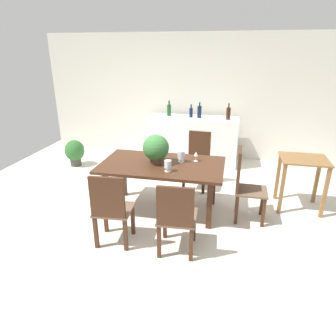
{
  "coord_description": "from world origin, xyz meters",
  "views": [
    {
      "loc": [
        0.92,
        -3.93,
        2.24
      ],
      "look_at": [
        0.09,
        -0.08,
        0.69
      ],
      "focal_mm": 32.01,
      "sensor_mm": 36.0,
      "label": 1
    }
  ],
  "objects_px": {
    "crystal_vase_left": "(168,165)",
    "wine_bottle_dark": "(191,112)",
    "kitchen_counter": "(192,140)",
    "flower_centerpiece": "(156,148)",
    "crystal_vase_center_near": "(181,156)",
    "wine_glass": "(196,154)",
    "side_table": "(302,171)",
    "potted_plant_floor": "(75,152)",
    "dining_table": "(162,169)",
    "wine_bottle_green": "(228,113)",
    "chair_near_left": "(111,207)",
    "chair_near_right": "(176,216)",
    "chair_far_right": "(198,157)",
    "wine_bottle_clear": "(199,112)",
    "chair_foot_end": "(244,183)",
    "wine_bottle_tall": "(169,110)"
  },
  "relations": [
    {
      "from": "chair_near_left",
      "to": "chair_near_right",
      "type": "distance_m",
      "value": 0.79
    },
    {
      "from": "flower_centerpiece",
      "to": "side_table",
      "type": "bearing_deg",
      "value": 13.35
    },
    {
      "from": "chair_foot_end",
      "to": "crystal_vase_left",
      "type": "bearing_deg",
      "value": 106.14
    },
    {
      "from": "crystal_vase_left",
      "to": "wine_glass",
      "type": "distance_m",
      "value": 0.57
    },
    {
      "from": "chair_near_right",
      "to": "wine_bottle_clear",
      "type": "height_order",
      "value": "wine_bottle_clear"
    },
    {
      "from": "wine_glass",
      "to": "crystal_vase_left",
      "type": "bearing_deg",
      "value": -123.48
    },
    {
      "from": "dining_table",
      "to": "wine_bottle_dark",
      "type": "height_order",
      "value": "wine_bottle_dark"
    },
    {
      "from": "wine_bottle_clear",
      "to": "chair_far_right",
      "type": "bearing_deg",
      "value": -83.71
    },
    {
      "from": "crystal_vase_left",
      "to": "wine_glass",
      "type": "relative_size",
      "value": 1.07
    },
    {
      "from": "side_table",
      "to": "crystal_vase_left",
      "type": "bearing_deg",
      "value": -157.43
    },
    {
      "from": "wine_bottle_clear",
      "to": "dining_table",
      "type": "bearing_deg",
      "value": -97.23
    },
    {
      "from": "crystal_vase_center_near",
      "to": "potted_plant_floor",
      "type": "relative_size",
      "value": 0.31
    },
    {
      "from": "crystal_vase_left",
      "to": "crystal_vase_center_near",
      "type": "height_order",
      "value": "crystal_vase_center_near"
    },
    {
      "from": "flower_centerpiece",
      "to": "wine_glass",
      "type": "distance_m",
      "value": 0.59
    },
    {
      "from": "dining_table",
      "to": "wine_glass",
      "type": "height_order",
      "value": "wine_glass"
    },
    {
      "from": "dining_table",
      "to": "wine_bottle_green",
      "type": "relative_size",
      "value": 5.49
    },
    {
      "from": "chair_near_right",
      "to": "flower_centerpiece",
      "type": "relative_size",
      "value": 2.2
    },
    {
      "from": "chair_near_right",
      "to": "wine_glass",
      "type": "xyz_separation_m",
      "value": [
        0.06,
        1.2,
        0.33
      ]
    },
    {
      "from": "chair_near_right",
      "to": "chair_foot_end",
      "type": "xyz_separation_m",
      "value": [
        0.76,
        0.99,
        0.04
      ]
    },
    {
      "from": "crystal_vase_center_near",
      "to": "kitchen_counter",
      "type": "xyz_separation_m",
      "value": [
        -0.11,
        2.02,
        -0.35
      ]
    },
    {
      "from": "chair_near_left",
      "to": "kitchen_counter",
      "type": "bearing_deg",
      "value": -103.66
    },
    {
      "from": "dining_table",
      "to": "crystal_vase_center_near",
      "type": "distance_m",
      "value": 0.34
    },
    {
      "from": "chair_near_left",
      "to": "wine_bottle_dark",
      "type": "height_order",
      "value": "wine_bottle_dark"
    },
    {
      "from": "wine_glass",
      "to": "potted_plant_floor",
      "type": "height_order",
      "value": "wine_glass"
    },
    {
      "from": "dining_table",
      "to": "chair_far_right",
      "type": "height_order",
      "value": "chair_far_right"
    },
    {
      "from": "side_table",
      "to": "chair_foot_end",
      "type": "bearing_deg",
      "value": -149.14
    },
    {
      "from": "wine_bottle_tall",
      "to": "potted_plant_floor",
      "type": "relative_size",
      "value": 0.58
    },
    {
      "from": "chair_near_right",
      "to": "potted_plant_floor",
      "type": "relative_size",
      "value": 1.7
    },
    {
      "from": "chair_near_left",
      "to": "wine_glass",
      "type": "relative_size",
      "value": 6.53
    },
    {
      "from": "chair_far_right",
      "to": "wine_glass",
      "type": "height_order",
      "value": "chair_far_right"
    },
    {
      "from": "wine_glass",
      "to": "wine_bottle_green",
      "type": "xyz_separation_m",
      "value": [
        0.39,
        1.91,
        0.25
      ]
    },
    {
      "from": "chair_near_left",
      "to": "chair_foot_end",
      "type": "xyz_separation_m",
      "value": [
        1.55,
        0.99,
        0.03
      ]
    },
    {
      "from": "kitchen_counter",
      "to": "flower_centerpiece",
      "type": "bearing_deg",
      "value": -96.11
    },
    {
      "from": "crystal_vase_left",
      "to": "wine_glass",
      "type": "bearing_deg",
      "value": 56.52
    },
    {
      "from": "dining_table",
      "to": "potted_plant_floor",
      "type": "height_order",
      "value": "dining_table"
    },
    {
      "from": "wine_bottle_dark",
      "to": "wine_glass",
      "type": "bearing_deg",
      "value": -79.72
    },
    {
      "from": "wine_bottle_clear",
      "to": "potted_plant_floor",
      "type": "relative_size",
      "value": 0.58
    },
    {
      "from": "wine_glass",
      "to": "potted_plant_floor",
      "type": "distance_m",
      "value": 2.97
    },
    {
      "from": "chair_near_right",
      "to": "wine_bottle_tall",
      "type": "xyz_separation_m",
      "value": [
        -0.77,
        3.22,
        0.58
      ]
    },
    {
      "from": "dining_table",
      "to": "wine_glass",
      "type": "distance_m",
      "value": 0.54
    },
    {
      "from": "crystal_vase_left",
      "to": "wine_bottle_green",
      "type": "bearing_deg",
      "value": 73.49
    },
    {
      "from": "chair_near_left",
      "to": "crystal_vase_left",
      "type": "bearing_deg",
      "value": -130.55
    },
    {
      "from": "flower_centerpiece",
      "to": "kitchen_counter",
      "type": "height_order",
      "value": "flower_centerpiece"
    },
    {
      "from": "chair_near_left",
      "to": "flower_centerpiece",
      "type": "height_order",
      "value": "flower_centerpiece"
    },
    {
      "from": "chair_far_right",
      "to": "chair_foot_end",
      "type": "relative_size",
      "value": 0.93
    },
    {
      "from": "flower_centerpiece",
      "to": "wine_bottle_dark",
      "type": "distance_m",
      "value": 2.17
    },
    {
      "from": "dining_table",
      "to": "wine_bottle_tall",
      "type": "xyz_separation_m",
      "value": [
        -0.37,
        2.23,
        0.43
      ]
    },
    {
      "from": "dining_table",
      "to": "wine_glass",
      "type": "xyz_separation_m",
      "value": [
        0.46,
        0.21,
        0.19
      ]
    },
    {
      "from": "flower_centerpiece",
      "to": "side_table",
      "type": "xyz_separation_m",
      "value": [
        2.08,
        0.49,
        -0.36
      ]
    },
    {
      "from": "crystal_vase_left",
      "to": "wine_bottle_dark",
      "type": "relative_size",
      "value": 0.6
    }
  ]
}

